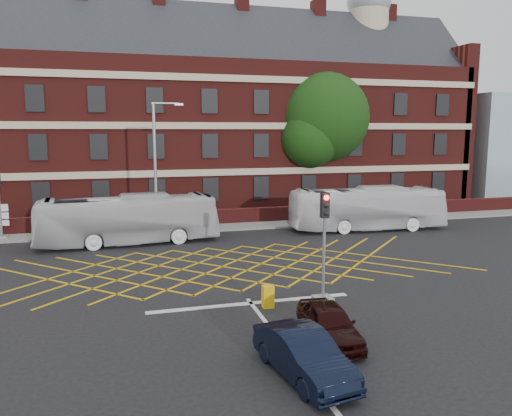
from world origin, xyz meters
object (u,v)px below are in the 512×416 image
object	(u,v)px
bus_left	(128,219)
car_navy	(304,354)
deciduous_tree	(323,124)
traffic_light_far	(0,211)
bus_right	(367,208)
traffic_light_near	(324,258)
utility_cabinet	(268,297)
car_maroon	(329,323)
street_lamp	(157,194)

from	to	relation	value
bus_left	car_navy	distance (m)	18.42
deciduous_tree	traffic_light_far	distance (m)	24.44
bus_right	car_navy	bearing A→B (deg)	152.29
traffic_light_near	bus_right	bearing A→B (deg)	55.85
utility_cabinet	traffic_light_near	bearing A→B (deg)	0.65
car_maroon	traffic_light_near	size ratio (longest dim) A/B	0.82
deciduous_tree	car_navy	bearing A→B (deg)	-113.89
bus_right	car_maroon	xyz separation A→B (m)	(-9.82, -16.07, -0.86)
traffic_light_near	traffic_light_far	bearing A→B (deg)	132.48
car_navy	utility_cabinet	world-z (taller)	car_navy
deciduous_tree	street_lamp	xyz separation A→B (m)	(-14.02, -7.54, -4.38)
bus_right	deciduous_tree	distance (m)	10.05
traffic_light_far	utility_cabinet	distance (m)	20.19
car_maroon	street_lamp	size ratio (longest dim) A/B	0.42
car_maroon	deciduous_tree	xyz separation A→B (m)	(10.04, 24.33, 6.58)
bus_left	traffic_light_near	bearing A→B (deg)	-154.63
car_maroon	traffic_light_near	distance (m)	3.90
bus_left	deciduous_tree	world-z (taller)	deciduous_tree
car_navy	street_lamp	distance (m)	18.99
traffic_light_far	bus_left	bearing A→B (deg)	-24.38
traffic_light_far	utility_cabinet	size ratio (longest dim) A/B	5.05
traffic_light_near	utility_cabinet	bearing A→B (deg)	-179.35
bus_right	traffic_light_far	distance (m)	23.35
car_navy	deciduous_tree	xyz separation A→B (m)	(11.63, 26.26, 6.55)
bus_left	street_lamp	bearing A→B (deg)	-69.93
car_maroon	bus_right	bearing A→B (deg)	63.42
car_maroon	street_lamp	xyz separation A→B (m)	(-3.98, 16.78, 2.20)
bus_right	traffic_light_far	size ratio (longest dim) A/B	2.45
car_navy	traffic_light_near	distance (m)	6.24
car_maroon	utility_cabinet	world-z (taller)	car_maroon
car_maroon	deciduous_tree	world-z (taller)	deciduous_tree
car_navy	utility_cabinet	xyz separation A→B (m)	(0.62, 5.40, -0.21)
traffic_light_near	street_lamp	bearing A→B (deg)	111.63
bus_left	traffic_light_near	world-z (taller)	traffic_light_near
car_maroon	traffic_light_near	bearing A→B (deg)	74.57
car_navy	traffic_light_near	bearing A→B (deg)	52.96
bus_left	street_lamp	size ratio (longest dim) A/B	1.26
car_navy	bus_left	bearing A→B (deg)	93.99
deciduous_tree	traffic_light_far	size ratio (longest dim) A/B	2.65
traffic_light_near	street_lamp	world-z (taller)	street_lamp
bus_left	deciduous_tree	bearing A→B (deg)	-66.19
car_maroon	street_lamp	world-z (taller)	street_lamp
traffic_light_far	car_navy	bearing A→B (deg)	-61.28
utility_cabinet	traffic_light_far	bearing A→B (deg)	127.70
car_maroon	traffic_light_far	xyz separation A→B (m)	(-13.28, 19.40, 1.16)
deciduous_tree	bus_left	bearing A→B (deg)	-152.17
car_navy	car_maroon	distance (m)	2.50
street_lamp	traffic_light_near	bearing A→B (deg)	-68.37
bus_left	car_maroon	xyz separation A→B (m)	(5.75, -15.99, -0.86)
car_navy	utility_cabinet	distance (m)	5.44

